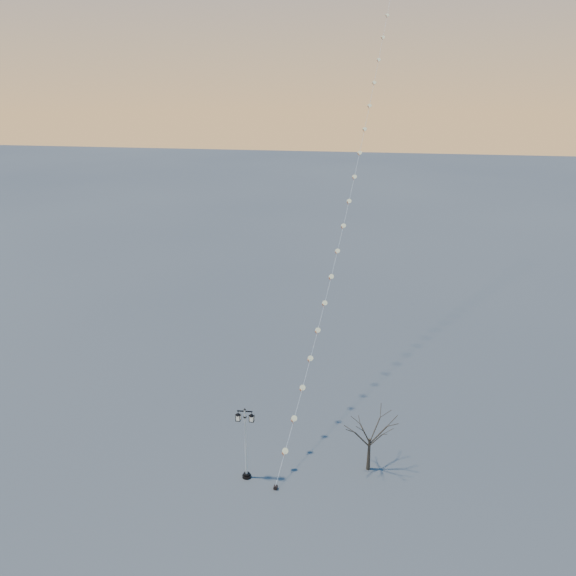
# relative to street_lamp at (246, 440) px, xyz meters

# --- Properties ---
(ground) EXTENTS (300.00, 300.00, 0.00)m
(ground) POSITION_rel_street_lamp_xyz_m (-0.50, -0.05, -2.39)
(ground) COLOR #4E4F4F
(ground) RESTS_ON ground
(street_lamp) EXTENTS (1.10, 0.48, 4.32)m
(street_lamp) POSITION_rel_street_lamp_xyz_m (0.00, 0.00, 0.00)
(street_lamp) COLOR black
(street_lamp) RESTS_ON ground
(bare_tree) EXTENTS (2.15, 2.15, 3.57)m
(bare_tree) POSITION_rel_street_lamp_xyz_m (6.52, 1.82, 0.09)
(bare_tree) COLOR #362C20
(bare_tree) RESTS_ON ground
(kite_train) EXTENTS (6.62, 44.33, 41.27)m
(kite_train) POSITION_rel_street_lamp_xyz_m (4.75, 21.17, 18.16)
(kite_train) COLOR black
(kite_train) RESTS_ON ground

